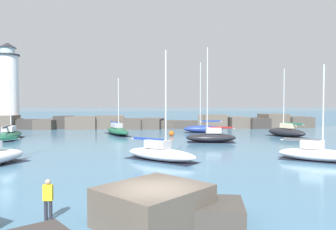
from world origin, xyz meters
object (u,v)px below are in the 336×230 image
sailboat_moored_5 (286,132)px  sailboat_moored_7 (203,129)px  sailboat_moored_4 (117,130)px  sailboat_moored_0 (211,137)px  sailboat_moored_6 (160,153)px  lighthouse (8,91)px  person_on_rocks (48,197)px  sailboat_moored_1 (316,153)px  mooring_buoy_orange_near (171,133)px  sailboat_moored_3 (10,134)px

sailboat_moored_5 → sailboat_moored_7: (-10.17, 6.66, -0.07)m
sailboat_moored_4 → sailboat_moored_0: bearing=-40.3°
sailboat_moored_6 → sailboat_moored_7: (7.57, 23.68, 0.04)m
sailboat_moored_0 → lighthouse: bearing=145.0°
sailboat_moored_7 → person_on_rocks: (-12.51, -36.67, 0.26)m
sailboat_moored_4 → sailboat_moored_7: (12.89, 2.29, 0.02)m
sailboat_moored_7 → sailboat_moored_5: bearing=-33.2°
sailboat_moored_4 → sailboat_moored_7: sailboat_moored_7 is taller
sailboat_moored_6 → sailboat_moored_7: size_ratio=0.81×
sailboat_moored_4 → sailboat_moored_6: sailboat_moored_6 is taller
sailboat_moored_1 → mooring_buoy_orange_near: 22.37m
sailboat_moored_1 → person_on_rocks: 20.99m
lighthouse → sailboat_moored_1: size_ratio=2.00×
sailboat_moored_5 → mooring_buoy_orange_near: 15.55m
sailboat_moored_1 → sailboat_moored_6: sailboat_moored_6 is taller
sailboat_moored_5 → sailboat_moored_6: 24.58m
sailboat_moored_1 → sailboat_moored_0: bearing=115.4°
sailboat_moored_4 → sailboat_moored_6: (5.32, -21.39, -0.02)m
sailboat_moored_5 → sailboat_moored_6: sailboat_moored_5 is taller
sailboat_moored_6 → sailboat_moored_7: sailboat_moored_7 is taller
sailboat_moored_0 → sailboat_moored_5: bearing=26.0°
sailboat_moored_3 → sailboat_moored_6: bearing=-41.7°
sailboat_moored_4 → person_on_rocks: sailboat_moored_4 is taller
sailboat_moored_4 → sailboat_moored_5: 23.47m
sailboat_moored_0 → sailboat_moored_5: sailboat_moored_0 is taller
lighthouse → sailboat_moored_3: size_ratio=1.97×
sailboat_moored_3 → sailboat_moored_4: sailboat_moored_4 is taller
sailboat_moored_0 → sailboat_moored_6: sailboat_moored_0 is taller
sailboat_moored_4 → mooring_buoy_orange_near: size_ratio=9.00×
sailboat_moored_0 → sailboat_moored_4: size_ratio=1.31×
sailboat_moored_0 → mooring_buoy_orange_near: bearing=118.1°
sailboat_moored_5 → sailboat_moored_7: bearing=146.8°
sailboat_moored_7 → person_on_rocks: size_ratio=6.68×
mooring_buoy_orange_near → sailboat_moored_7: bearing=41.5°
sailboat_moored_0 → sailboat_moored_4: bearing=139.7°
sailboat_moored_1 → mooring_buoy_orange_near: bearing=116.4°
lighthouse → mooring_buoy_orange_near: (27.88, -14.76, -6.30)m
sailboat_moored_4 → sailboat_moored_6: 22.04m
sailboat_moored_3 → mooring_buoy_orange_near: size_ratio=8.32×
sailboat_moored_4 → mooring_buoy_orange_near: bearing=-17.1°
sailboat_moored_4 → sailboat_moored_5: sailboat_moored_5 is taller
sailboat_moored_7 → mooring_buoy_orange_near: sailboat_moored_7 is taller
sailboat_moored_3 → sailboat_moored_5: sailboat_moored_5 is taller
sailboat_moored_7 → mooring_buoy_orange_near: size_ratio=11.61×
lighthouse → sailboat_moored_4: 24.50m
lighthouse → sailboat_moored_6: (25.56, -33.81, -6.07)m
sailboat_moored_1 → sailboat_moored_7: sailboat_moored_7 is taller
sailboat_moored_3 → sailboat_moored_6: (18.28, -16.26, -0.01)m
sailboat_moored_1 → lighthouse: bearing=137.4°
person_on_rocks → sailboat_moored_7: bearing=71.2°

